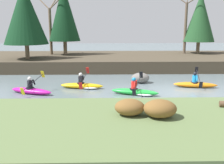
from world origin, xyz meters
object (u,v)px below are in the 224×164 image
at_px(boulder_midstream, 140,78).
at_px(kayaker_middle, 137,91).
at_px(kayaker_lead, 196,84).
at_px(kayaker_trailing, 83,85).
at_px(kayaker_far_back, 31,90).

bearing_deg(boulder_midstream, kayaker_middle, -101.28).
relative_size(kayaker_lead, kayaker_middle, 1.02).
bearing_deg(kayaker_trailing, kayaker_middle, -18.67).
relative_size(kayaker_middle, kayaker_trailing, 0.98).
xyz_separation_m(kayaker_trailing, boulder_midstream, (3.80, 1.58, 0.15)).
height_order(kayaker_lead, kayaker_middle, same).
bearing_deg(kayaker_lead, boulder_midstream, 166.57).
bearing_deg(kayaker_lead, kayaker_trailing, -168.91).
distance_m(kayaker_trailing, boulder_midstream, 4.12).
bearing_deg(boulder_midstream, kayaker_far_back, -157.19).
bearing_deg(kayaker_far_back, kayaker_trailing, 45.40).
height_order(kayaker_trailing, kayaker_far_back, same).
distance_m(kayaker_lead, kayaker_far_back, 10.15).
distance_m(kayaker_trailing, kayaker_far_back, 3.17).
relative_size(kayaker_lead, boulder_midstream, 2.26).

